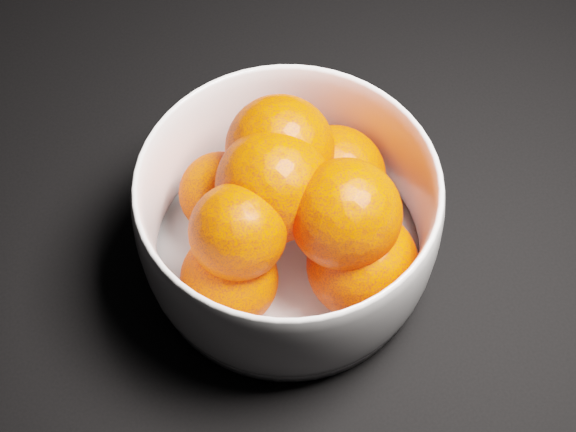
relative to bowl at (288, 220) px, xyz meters
name	(u,v)px	position (x,y,z in m)	size (l,w,h in m)	color
bowl	(288,220)	(0.00, 0.00, 0.00)	(0.20, 0.20, 0.10)	silver
orange_pile	(295,208)	(0.00, 0.00, 0.02)	(0.17, 0.16, 0.11)	#FF3600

